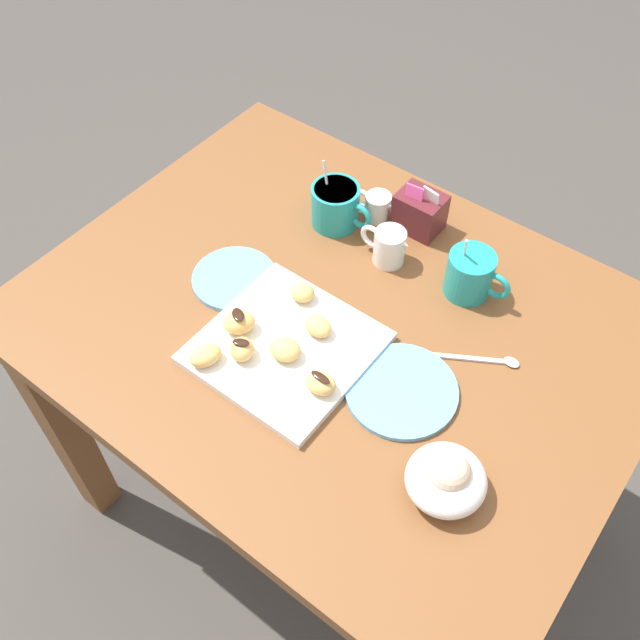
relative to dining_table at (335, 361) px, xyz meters
The scene contains 22 objects.
ground_plane 0.62m from the dining_table, ahead, with size 8.00×8.00×0.00m, color #423D38.
dining_table is the anchor object (origin of this frame).
pastry_plate_square 0.18m from the dining_table, 103.45° to the right, with size 0.28×0.28×0.02m, color silver.
coffee_mug_teal_left 0.31m from the dining_table, 126.60° to the left, with size 0.13×0.10×0.13m.
coffee_mug_teal_right 0.31m from the dining_table, 52.57° to the left, with size 0.12×0.09×0.13m.
cream_pitcher_white 0.25m from the dining_table, 92.53° to the left, with size 0.10×0.06×0.07m.
sugar_caddy 0.34m from the dining_table, 92.04° to the left, with size 0.09×0.07×0.11m.
ice_cream_bowl 0.40m from the dining_table, 27.30° to the right, with size 0.12×0.12×0.09m.
chocolate_sauce_pitcher 0.32m from the dining_table, 109.33° to the left, with size 0.09×0.05×0.06m.
saucer_sky_left 0.23m from the dining_table, 18.44° to the right, with size 0.19×0.19×0.01m, color #66A8DB.
saucer_sky_right 0.25m from the dining_table, 168.65° to the right, with size 0.16×0.16×0.01m, color #66A8DB.
loose_spoon_near_saucer 0.30m from the dining_table, 16.97° to the left, with size 0.15×0.09×0.01m.
beignet_0 0.21m from the dining_table, 95.51° to the right, with size 0.05×0.05×0.03m, color #E5B260.
beignet_1 0.17m from the dining_table, 84.73° to the right, with size 0.04×0.05×0.03m, color #E5B260.
beignet_2 0.18m from the dining_table, behind, with size 0.04×0.04×0.03m, color #E5B260.
beignet_3 0.29m from the dining_table, 117.04° to the right, with size 0.04×0.06×0.03m, color #E5B260.
beignet_4 0.23m from the dining_table, 62.24° to the right, with size 0.05×0.04×0.03m, color #E5B260.
chocolate_drizzle_4 0.24m from the dining_table, 62.24° to the right, with size 0.04×0.01×0.01m, color black.
beignet_5 0.24m from the dining_table, 130.16° to the right, with size 0.04×0.06×0.04m, color #E5B260.
chocolate_drizzle_5 0.25m from the dining_table, 130.16° to the right, with size 0.03×0.02×0.01m, color black.
beignet_6 0.25m from the dining_table, 112.10° to the right, with size 0.04×0.05×0.04m, color #E5B260.
chocolate_drizzle_6 0.26m from the dining_table, 112.10° to the right, with size 0.03×0.02×0.01m, color black.
Camera 1 is at (0.46, -0.65, 1.74)m, focal length 39.85 mm.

